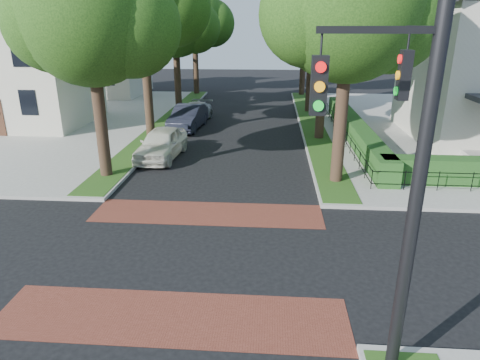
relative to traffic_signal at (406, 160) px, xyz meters
name	(u,v)px	position (x,y,z in m)	size (l,w,h in m)	color
ground	(194,254)	(-4.89, 4.41, -4.71)	(120.00, 120.00, 0.00)	black
crosswalk_far	(208,213)	(-4.89, 7.61, -4.70)	(9.00, 2.20, 0.01)	brown
crosswalk_near	(172,317)	(-4.89, 1.21, -4.70)	(9.00, 2.20, 0.01)	brown
grass_strip_ne	(312,124)	(0.51, 23.51, -4.55)	(1.60, 29.80, 0.02)	#203F12
grass_strip_nw	(167,121)	(-10.29, 23.51, -4.55)	(1.60, 29.80, 0.02)	#203F12
tree_right_near	(351,9)	(0.72, 11.65, 2.92)	(7.75, 6.67, 10.66)	black
tree_right_mid	(329,7)	(0.72, 19.66, 3.28)	(8.25, 7.09, 11.22)	black
tree_right_far	(314,26)	(0.71, 28.64, 2.20)	(7.25, 6.23, 9.74)	black
tree_right_back	(306,21)	(0.72, 37.64, 2.56)	(7.50, 6.45, 10.20)	black
tree_left_near	(93,18)	(-10.28, 11.64, 2.56)	(7.50, 6.45, 10.20)	black
tree_left_mid	(144,1)	(-10.28, 19.66, 3.64)	(8.00, 6.88, 11.48)	black
tree_left_far	(177,23)	(-10.29, 28.63, 2.41)	(7.00, 6.02, 9.86)	black
tree_left_back	(196,20)	(-10.28, 37.65, 2.70)	(7.75, 6.66, 10.44)	black
hedge_main_road	(354,129)	(2.81, 19.41, -3.96)	(1.00, 18.00, 1.20)	#1D4718
fence_main_road	(341,131)	(2.01, 19.41, -4.11)	(0.06, 18.00, 0.90)	black
house_left_near	(18,54)	(-20.38, 22.41, 0.33)	(10.00, 9.00, 10.14)	beige
house_left_far	(96,45)	(-20.38, 36.41, 0.33)	(10.00, 9.00, 10.14)	beige
traffic_signal	(406,160)	(0.00, 0.00, 0.00)	(2.17, 2.00, 8.00)	black
parked_car_front	(162,143)	(-8.49, 14.82, -3.87)	(1.98, 4.92, 1.67)	silver
parked_car_middle	(188,117)	(-8.34, 21.81, -3.86)	(1.79, 5.13, 1.69)	#1D1F2C
parked_car_rear	(194,113)	(-8.31, 24.21, -4.01)	(1.95, 4.80, 1.39)	gray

